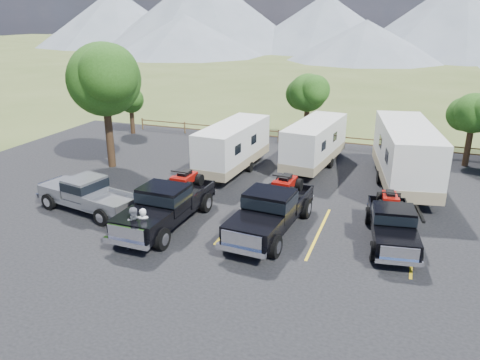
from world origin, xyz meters
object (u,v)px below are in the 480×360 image
(rig_right, at_px, (392,222))
(person_b, at_px, (136,228))
(tree_big_nw, at_px, (104,79))
(rig_left, at_px, (167,203))
(person_a, at_px, (144,227))
(pickup_silver, at_px, (88,194))
(rig_center, at_px, (272,209))
(trailer_left, at_px, (233,147))
(trailer_center, at_px, (315,144))
(trailer_right, at_px, (406,155))

(rig_right, height_order, person_b, rig_right)
(tree_big_nw, distance_m, rig_right, 18.84)
(rig_left, bearing_deg, person_a, -85.45)
(rig_right, bearing_deg, pickup_silver, 178.34)
(rig_center, bearing_deg, trailer_left, 126.94)
(person_b, bearing_deg, rig_center, -8.77)
(trailer_center, relative_size, person_b, 4.63)
(trailer_left, distance_m, person_b, 10.95)
(rig_left, distance_m, person_a, 2.31)
(trailer_left, bearing_deg, pickup_silver, -114.76)
(pickup_silver, xyz_separation_m, person_a, (4.59, -2.31, -0.02))
(rig_center, height_order, trailer_right, trailer_right)
(trailer_left, relative_size, trailer_center, 1.01)
(rig_left, height_order, trailer_center, trailer_center)
(trailer_right, height_order, person_a, trailer_right)
(rig_left, distance_m, rig_center, 4.86)
(rig_right, bearing_deg, person_b, -165.21)
(rig_left, height_order, trailer_left, trailer_left)
(trailer_center, xyz_separation_m, pickup_silver, (-9.10, -10.91, -0.65))
(trailer_right, relative_size, person_b, 5.57)
(tree_big_nw, distance_m, trailer_center, 13.67)
(rig_left, xyz_separation_m, rig_right, (9.92, 1.84, -0.17))
(rig_center, xyz_separation_m, trailer_right, (5.40, 8.03, 0.79))
(trailer_center, xyz_separation_m, person_b, (-4.74, -13.48, -0.63))
(rig_center, xyz_separation_m, pickup_silver, (-9.20, -1.03, -0.17))
(trailer_left, distance_m, trailer_right, 10.12)
(pickup_silver, bearing_deg, trailer_right, 132.51)
(rig_right, height_order, trailer_right, trailer_right)
(person_a, bearing_deg, rig_left, -107.86)
(trailer_left, height_order, person_b, trailer_left)
(rig_center, xyz_separation_m, person_b, (-4.85, -3.61, -0.15))
(tree_big_nw, distance_m, rig_center, 14.35)
(rig_center, bearing_deg, trailer_center, 94.92)
(trailer_right, bearing_deg, trailer_left, 173.44)
(tree_big_nw, xyz_separation_m, person_a, (7.83, -8.90, -4.68))
(trailer_right, height_order, person_b, trailer_right)
(trailer_left, relative_size, trailer_right, 0.84)
(tree_big_nw, relative_size, person_a, 4.46)
(rig_right, distance_m, trailer_left, 11.85)
(trailer_center, distance_m, person_b, 14.30)
(trailer_left, bearing_deg, tree_big_nw, -163.54)
(person_a, bearing_deg, trailer_right, -152.40)
(rig_right, xyz_separation_m, person_b, (-10.02, -4.40, 0.03))
(person_a, bearing_deg, rig_right, -178.13)
(person_a, relative_size, person_b, 0.95)
(pickup_silver, bearing_deg, tree_big_nw, -143.15)
(rig_right, bearing_deg, rig_center, 179.78)
(trailer_center, bearing_deg, pickup_silver, -123.25)
(trailer_left, bearing_deg, rig_right, -29.86)
(rig_center, relative_size, trailer_center, 0.80)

